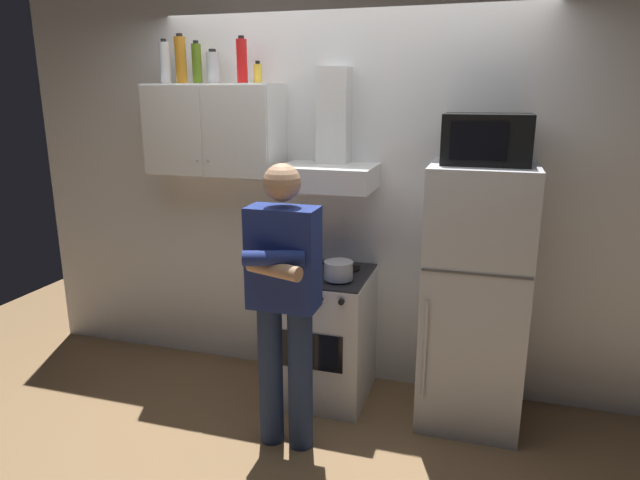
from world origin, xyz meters
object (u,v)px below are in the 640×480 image
Objects in this scene: bottle_olive_oil at (197,63)px; bottle_vodka_clear at (165,63)px; bottle_soda_red at (242,61)px; cooking_pot at (338,270)px; range_hood at (330,157)px; refrigerator at (475,297)px; person_standing at (284,298)px; bottle_canister_steel at (213,67)px; microwave at (487,139)px; bottle_spice_jar at (258,73)px; bottle_liquor_amber at (181,60)px; upper_cabinet at (215,130)px; stove_oven at (324,334)px.

bottle_vodka_clear reaches higher than bottle_olive_oil.
bottle_olive_oil is at bearing -2.92° from bottle_vodka_clear.
cooking_pot is at bearing -19.47° from bottle_soda_red.
refrigerator is (0.95, -0.13, -0.80)m from range_hood.
range_hood is 1.01m from person_standing.
person_standing is at bearing -110.30° from cooking_pot.
bottle_canister_steel is (-0.94, 0.28, 1.22)m from cooking_pot.
microwave is 1.49m from bottle_spice_jar.
microwave is 1.90m from bottle_olive_oil.
bottle_soda_red is at bearing 160.53° from cooking_pot.
refrigerator is 11.54× the size of bottle_spice_jar.
bottle_liquor_amber reaches higher than range_hood.
bottle_olive_oil is (-0.85, 0.72, 1.28)m from person_standing.
upper_cabinet is 0.49m from bottle_liquor_amber.
refrigerator is 2.51m from bottle_vodka_clear.
refrigerator is 0.94m from microwave.
bottle_liquor_amber is at bearing 143.78° from person_standing.
microwave is 0.29× the size of person_standing.
bottle_spice_jar is at bearing 174.77° from microwave.
upper_cabinet is 1.03× the size of stove_oven.
bottle_olive_oil is (-1.85, 0.11, 1.38)m from refrigerator.
bottle_liquor_amber is at bearing 177.83° from microwave.
bottle_vodka_clear is at bearing -179.96° from range_hood.
bottle_olive_oil is at bearing 176.51° from refrigerator.
bottle_liquor_amber is (0.14, -0.03, 0.01)m from bottle_vodka_clear.
bottle_soda_red is (-1.54, 0.12, 0.45)m from microwave.
bottle_olive_oil is at bearing -176.06° from bottle_soda_red.
upper_cabinet is 1.88× the size of microwave.
refrigerator is 0.84m from cooking_pot.
bottle_vodka_clear is 0.55m from bottle_soda_red.
person_standing is 7.56× the size of bottle_canister_steel.
cooking_pot is at bearing -62.12° from range_hood.
stove_oven is at bearing -12.91° from bottle_soda_red.
cooking_pot is 1.05× the size of bottle_olive_oil.
bottle_liquor_amber is at bearing -174.30° from bottle_soda_red.
person_standing is at bearing -94.72° from stove_oven.
range_hood is at bearing -2.82° from bottle_spice_jar.
bottle_spice_jar is at bearing -0.97° from bottle_canister_steel.
bottle_vodka_clear is 1.32× the size of bottle_canister_steel.
bottle_liquor_amber is (-0.20, -0.06, 0.05)m from bottle_canister_steel.
bottle_olive_oil is at bearing 172.82° from stove_oven.
upper_cabinet reaches higher than microwave.
bottle_soda_red is at bearing 3.94° from bottle_olive_oil.
range_hood reaches higher than stove_oven.
bottle_vodka_clear is 0.14m from bottle_liquor_amber.
bottle_vodka_clear reaches higher than range_hood.
bottle_vodka_clear is at bearing 179.92° from upper_cabinet.
range_hood is 1.25m from refrigerator.
bottle_liquor_amber reaches higher than bottle_olive_oil.
bottle_liquor_amber reaches higher than bottle_canister_steel.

